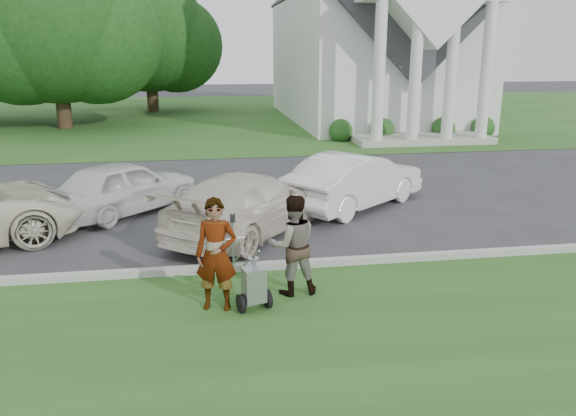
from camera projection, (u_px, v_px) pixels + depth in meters
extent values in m
plane|color=#333335|center=(256.00, 282.00, 10.22)|extent=(120.00, 120.00, 0.00)
cube|color=#24561D|center=(279.00, 372.00, 7.36)|extent=(80.00, 7.00, 0.01)
cube|color=#24561D|center=(214.00, 115.00, 35.88)|extent=(80.00, 30.00, 0.01)
cube|color=#9E9E93|center=(253.00, 267.00, 10.72)|extent=(80.00, 0.18, 0.15)
cube|color=white|center=(365.00, 59.00, 33.41)|extent=(9.00, 16.00, 7.00)
cube|color=#9E9E93|center=(420.00, 139.00, 25.58)|extent=(6.20, 2.60, 0.30)
cylinder|color=white|center=(379.00, 76.00, 23.49)|extent=(0.50, 0.50, 6.00)
cylinder|color=white|center=(415.00, 76.00, 23.73)|extent=(0.50, 0.50, 6.00)
cylinder|color=white|center=(451.00, 75.00, 23.97)|extent=(0.50, 0.50, 6.00)
cylinder|color=white|center=(486.00, 75.00, 24.20)|extent=(0.50, 0.50, 6.00)
sphere|color=#1E4C19|center=(341.00, 131.00, 25.83)|extent=(1.10, 1.10, 1.10)
sphere|color=#1E4C19|center=(383.00, 130.00, 26.13)|extent=(1.10, 1.10, 1.10)
sphere|color=#1E4C19|center=(443.00, 129.00, 26.57)|extent=(1.10, 1.10, 1.10)
sphere|color=#1E4C19|center=(483.00, 128.00, 26.87)|extent=(1.10, 1.10, 1.10)
cylinder|color=#332316|center=(63.00, 98.00, 29.50)|extent=(0.76, 0.76, 3.20)
sphere|color=#163F13|center=(54.00, 20.00, 28.43)|extent=(8.40, 8.40, 8.40)
sphere|color=#163F13|center=(95.00, 37.00, 29.23)|extent=(6.89, 6.89, 6.89)
sphere|color=#163F13|center=(19.00, 33.00, 28.07)|extent=(7.22, 7.22, 7.22)
cylinder|color=#332316|center=(152.00, 89.00, 37.73)|extent=(0.76, 0.76, 3.00)
sphere|color=#163F13|center=(148.00, 33.00, 36.75)|extent=(7.60, 7.60, 7.60)
sphere|color=#163F13|center=(176.00, 45.00, 37.49)|extent=(6.23, 6.23, 6.23)
sphere|color=#163F13|center=(125.00, 42.00, 36.39)|extent=(6.54, 6.54, 6.54)
cylinder|color=black|center=(241.00, 304.00, 8.98)|extent=(0.15, 0.32, 0.31)
cylinder|color=black|center=(267.00, 299.00, 9.16)|extent=(0.15, 0.32, 0.31)
cylinder|color=#2D2D33|center=(254.00, 301.00, 9.07)|extent=(0.51, 0.18, 0.04)
cube|color=#96999E|center=(254.00, 285.00, 8.99)|extent=(0.41, 0.36, 0.57)
cone|color=#96999E|center=(254.00, 263.00, 8.89)|extent=(0.22, 0.22, 0.17)
cylinder|color=#2D2D33|center=(254.00, 258.00, 8.86)|extent=(0.04, 0.04, 0.06)
cylinder|color=#96999E|center=(235.00, 261.00, 9.30)|extent=(0.23, 0.74, 0.55)
cylinder|color=#96999E|center=(251.00, 258.00, 9.41)|extent=(0.23, 0.74, 0.55)
cylinder|color=#96999E|center=(235.00, 238.00, 9.61)|extent=(0.33, 0.12, 0.03)
imported|color=#999999|center=(216.00, 256.00, 8.92)|extent=(0.75, 0.58, 1.84)
imported|color=#999999|center=(293.00, 246.00, 9.50)|extent=(0.90, 0.72, 1.74)
cylinder|color=#96999E|center=(233.00, 250.00, 10.24)|extent=(0.04, 0.04, 1.09)
cube|color=#2D2D33|center=(233.00, 218.00, 10.07)|extent=(0.09, 0.06, 0.16)
cylinder|color=#96999E|center=(232.00, 214.00, 10.05)|extent=(0.08, 0.08, 0.03)
imported|color=silver|center=(124.00, 187.00, 14.35)|extent=(4.02, 4.03, 1.38)
imported|color=beige|center=(248.00, 203.00, 12.76)|extent=(4.52, 5.03, 1.40)
imported|color=silver|center=(355.00, 180.00, 14.88)|extent=(4.41, 3.98, 1.46)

